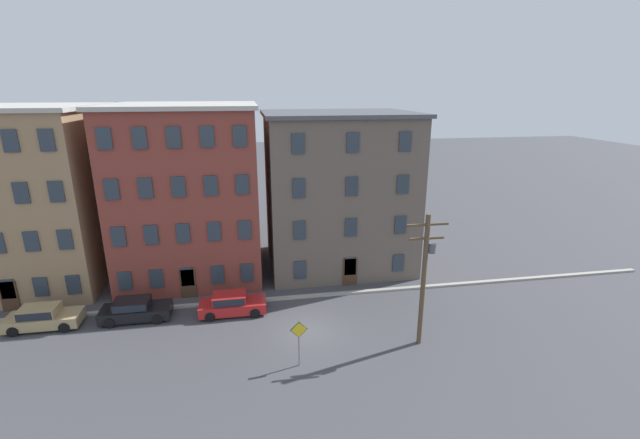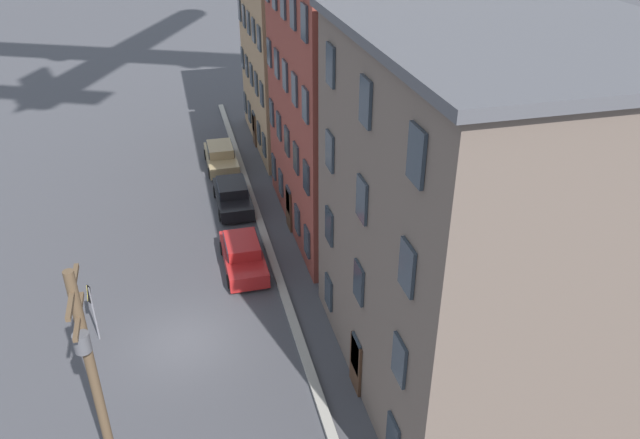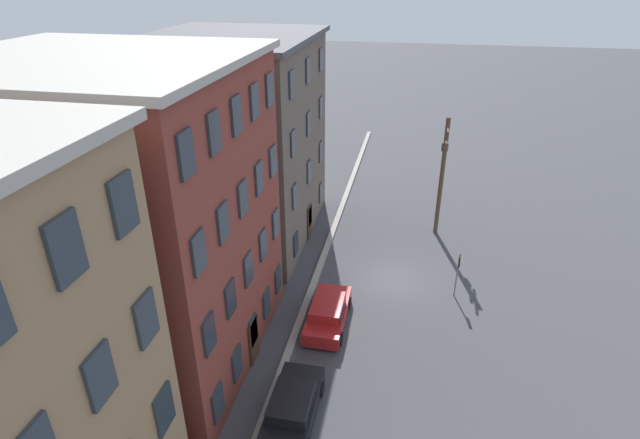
# 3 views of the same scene
# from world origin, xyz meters

# --- Properties ---
(ground_plane) EXTENTS (200.00, 200.00, 0.00)m
(ground_plane) POSITION_xyz_m (0.00, 0.00, 0.00)
(ground_plane) COLOR #424247
(kerb_strip) EXTENTS (56.00, 0.36, 0.16)m
(kerb_strip) POSITION_xyz_m (0.00, 4.50, 0.08)
(kerb_strip) COLOR #9E998E
(kerb_strip) RESTS_ON ground_plane
(apartment_corner) EXTENTS (10.77, 11.29, 13.43)m
(apartment_corner) POSITION_xyz_m (-19.60, 11.39, 6.73)
(apartment_corner) COLOR #9E7A56
(apartment_corner) RESTS_ON ground_plane
(apartment_midblock) EXTENTS (11.08, 11.65, 13.47)m
(apartment_midblock) POSITION_xyz_m (-7.91, 11.57, 6.75)
(apartment_midblock) COLOR brown
(apartment_midblock) RESTS_ON ground_plane
(apartment_far) EXTENTS (12.05, 9.91, 12.80)m
(apartment_far) POSITION_xyz_m (4.09, 10.70, 6.42)
(apartment_far) COLOR #66564C
(apartment_far) RESTS_ON ground_plane
(car_tan) EXTENTS (4.40, 1.92, 1.43)m
(car_tan) POSITION_xyz_m (-16.54, 3.31, 0.75)
(car_tan) COLOR tan
(car_tan) RESTS_ON ground_plane
(car_black) EXTENTS (4.40, 1.92, 1.43)m
(car_black) POSITION_xyz_m (-11.01, 3.36, 0.75)
(car_black) COLOR black
(car_black) RESTS_ON ground_plane
(car_red) EXTENTS (4.40, 1.92, 1.43)m
(car_red) POSITION_xyz_m (-4.79, 3.07, 0.75)
(car_red) COLOR #B21E1E
(car_red) RESTS_ON ground_plane
(caution_sign) EXTENTS (0.94, 0.08, 2.71)m
(caution_sign) POSITION_xyz_m (-1.01, -3.38, 1.81)
(caution_sign) COLOR slate
(caution_sign) RESTS_ON ground_plane
(utility_pole) EXTENTS (2.40, 0.44, 8.02)m
(utility_pole) POSITION_xyz_m (6.36, -2.40, 4.52)
(utility_pole) COLOR brown
(utility_pole) RESTS_ON ground_plane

